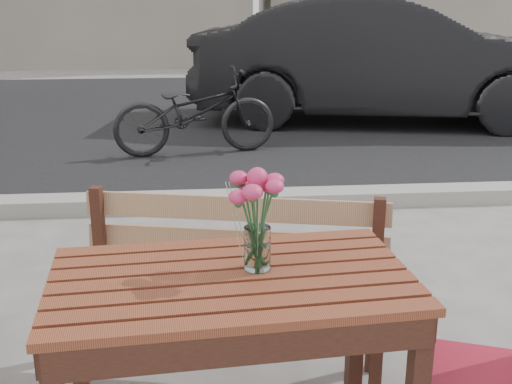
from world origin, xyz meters
TOP-DOWN VIEW (x-y plane):
  - street at (0.00, 5.06)m, footprint 30.00×8.12m
  - main_table at (-0.12, 0.14)m, footprint 1.25×0.80m
  - main_bench at (-0.09, 0.73)m, footprint 1.40×0.68m
  - red_chair at (0.78, -0.07)m, footprint 0.51×0.51m
  - main_vase at (-0.03, 0.18)m, footprint 0.19×0.19m
  - parked_car at (2.17, 6.34)m, footprint 5.08×2.58m
  - bicycle at (-0.26, 4.80)m, footprint 1.77×0.87m

SIDE VIEW (x-z plane):
  - street at x=0.00m, z-range -0.03..0.09m
  - bicycle at x=-0.26m, z-range 0.00..0.89m
  - red_chair at x=0.78m, z-range 0.06..0.87m
  - main_bench at x=-0.09m, z-range 0.09..0.93m
  - main_table at x=-0.12m, z-range 0.25..0.99m
  - parked_car at x=2.17m, z-range 0.00..1.60m
  - main_vase at x=-0.03m, z-range 0.78..1.14m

